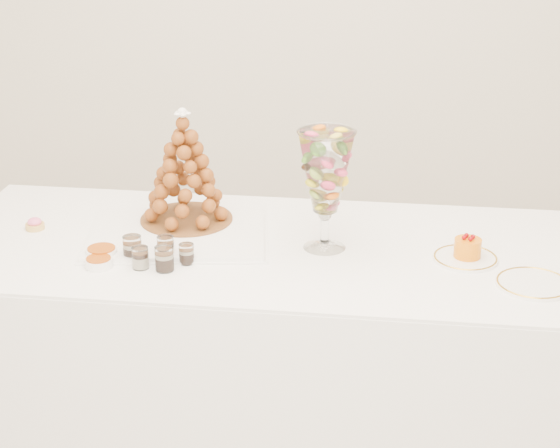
{
  "coord_description": "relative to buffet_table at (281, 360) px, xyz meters",
  "views": [
    {
      "loc": [
        0.21,
        -2.37,
        2.03
      ],
      "look_at": [
        0.03,
        0.22,
        0.96
      ],
      "focal_mm": 60.0,
      "sensor_mm": 36.0,
      "label": 1
    }
  ],
  "objects": [
    {
      "name": "buffet_table",
      "position": [
        0.0,
        0.0,
        0.0
      ],
      "size": [
        2.23,
        1.01,
        0.83
      ],
      "rotation": [
        0.0,
        0.0,
        -0.06
      ],
      "color": "white",
      "rests_on": "ground"
    },
    {
      "name": "lace_tray",
      "position": [
        -0.34,
        0.06,
        0.42
      ],
      "size": [
        0.6,
        0.47,
        0.02
      ],
      "primitive_type": "cube",
      "rotation": [
        0.0,
        0.0,
        0.09
      ],
      "color": "white",
      "rests_on": "buffet_table"
    },
    {
      "name": "macaron_vase",
      "position": [
        0.14,
        0.0,
        0.66
      ],
      "size": [
        0.18,
        0.18,
        0.38
      ],
      "color": "white",
      "rests_on": "buffet_table"
    },
    {
      "name": "cake_plate",
      "position": [
        0.58,
        -0.06,
        0.42
      ],
      "size": [
        0.2,
        0.2,
        0.01
      ],
      "primitive_type": "cylinder",
      "color": "white",
      "rests_on": "buffet_table"
    },
    {
      "name": "spare_plate",
      "position": [
        0.75,
        -0.23,
        0.42
      ],
      "size": [
        0.22,
        0.22,
        0.01
      ],
      "primitive_type": "cylinder",
      "color": "white",
      "rests_on": "buffet_table"
    },
    {
      "name": "pink_tart",
      "position": [
        -0.83,
        0.09,
        0.43
      ],
      "size": [
        0.06,
        0.06,
        0.04
      ],
      "color": "tan",
      "rests_on": "buffet_table"
    },
    {
      "name": "verrine_a",
      "position": [
        -0.45,
        -0.13,
        0.45
      ],
      "size": [
        0.07,
        0.07,
        0.08
      ],
      "primitive_type": "cylinder",
      "rotation": [
        0.0,
        0.0,
        -0.17
      ],
      "color": "white",
      "rests_on": "buffet_table"
    },
    {
      "name": "verrine_b",
      "position": [
        -0.35,
        -0.11,
        0.45
      ],
      "size": [
        0.07,
        0.07,
        0.07
      ],
      "primitive_type": "cylinder",
      "rotation": [
        0.0,
        0.0,
        0.33
      ],
      "color": "white",
      "rests_on": "buffet_table"
    },
    {
      "name": "verrine_c",
      "position": [
        -0.28,
        -0.15,
        0.45
      ],
      "size": [
        0.05,
        0.05,
        0.06
      ],
      "primitive_type": "cylinder",
      "rotation": [
        0.0,
        0.0,
        -0.04
      ],
      "color": "white",
      "rests_on": "buffet_table"
    },
    {
      "name": "verrine_d",
      "position": [
        -0.41,
        -0.19,
        0.45
      ],
      "size": [
        0.06,
        0.06,
        0.07
      ],
      "primitive_type": "cylinder",
      "rotation": [
        0.0,
        0.0,
        0.28
      ],
      "color": "white",
      "rests_on": "buffet_table"
    },
    {
      "name": "verrine_e",
      "position": [
        -0.34,
        -0.2,
        0.45
      ],
      "size": [
        0.07,
        0.07,
        0.08
      ],
      "primitive_type": "cylinder",
      "rotation": [
        0.0,
        0.0,
        -0.29
      ],
      "color": "white",
      "rests_on": "buffet_table"
    },
    {
      "name": "ramekin_back",
      "position": [
        -0.55,
        -0.13,
        0.43
      ],
      "size": [
        0.1,
        0.1,
        0.03
      ],
      "primitive_type": "cylinder",
      "color": "white",
      "rests_on": "buffet_table"
    },
    {
      "name": "ramekin_front",
      "position": [
        -0.54,
        -0.19,
        0.43
      ],
      "size": [
        0.08,
        0.08,
        0.03
      ],
      "primitive_type": "cylinder",
      "color": "white",
      "rests_on": "buffet_table"
    },
    {
      "name": "croquembouche",
      "position": [
        -0.33,
        0.16,
        0.62
      ],
      "size": [
        0.31,
        0.31,
        0.39
      ],
      "rotation": [
        0.0,
        0.0,
        -0.18
      ],
      "color": "brown",
      "rests_on": "lace_tray"
    },
    {
      "name": "mousse_cake",
      "position": [
        0.58,
        -0.06,
        0.45
      ],
      "size": [
        0.08,
        0.08,
        0.07
      ],
      "color": "orange",
      "rests_on": "cake_plate"
    }
  ]
}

